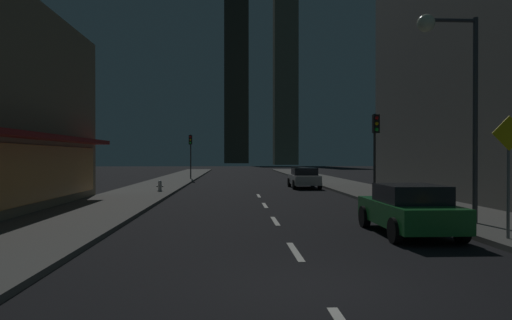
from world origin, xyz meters
The scene contains 13 objects.
ground_plane centered at (0.00, 32.00, -0.05)m, with size 78.00×136.00×0.10m, color black.
sidewalk_right centered at (7.00, 32.00, 0.07)m, with size 4.00×76.00×0.15m, color #605E59.
sidewalk_left centered at (-7.00, 32.00, 0.07)m, with size 4.00×76.00×0.15m, color #605E59.
lane_marking_center centered at (0.00, 8.40, 0.01)m, with size 0.16×23.00×0.01m.
skyscraper_distant_tall centered at (-0.30, 149.56, 29.66)m, with size 8.09×7.49×59.33m, color #2E2C23.
skyscraper_distant_mid centered at (13.01, 120.08, 23.67)m, with size 6.44×6.21×47.35m, color #5E5946.
car_parked_near centered at (3.60, 5.44, 0.74)m, with size 1.98×4.24×1.45m.
car_parked_far centered at (3.60, 25.24, 0.74)m, with size 1.98×4.24×1.45m.
fire_hydrant_far_left centered at (-5.90, 20.78, 0.45)m, with size 0.42×0.30×0.65m.
traffic_light_near_right centered at (5.50, 14.72, 3.19)m, with size 0.32×0.48×4.20m.
traffic_light_far_left centered at (-5.50, 36.87, 3.19)m, with size 0.32×0.48×4.20m.
street_lamp_right centered at (5.38, 6.66, 5.07)m, with size 1.96×0.56×6.58m.
pedestrian_crossing_sign centered at (5.60, 3.87, 2.02)m, with size 0.91×0.08×3.15m.
Camera 1 is at (-1.47, -7.73, 2.25)m, focal length 32.70 mm.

